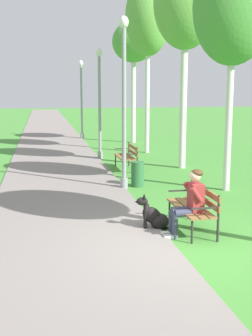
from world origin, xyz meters
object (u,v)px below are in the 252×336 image
object	(u,v)px
park_bench_near	(195,204)
person_seated_on_near_bench	(190,200)
lamp_post_near	(124,102)
birch_tree_second	(233,8)
dog_black	(154,216)
birch_tree_third	(186,3)
park_bench_mid	(128,155)
lamp_post_far	(82,99)
birch_tree_fourth	(148,18)
litter_bin	(138,174)
lamp_post_mid	(100,103)
birch_tree_fifth	(134,43)

from	to	relation	value
park_bench_near	person_seated_on_near_bench	bearing A→B (deg)	-126.02
lamp_post_near	birch_tree_second	bearing A→B (deg)	-14.77
dog_black	birch_tree_third	world-z (taller)	birch_tree_third
park_bench_mid	lamp_post_far	world-z (taller)	lamp_post_far
park_bench_near	birch_tree_fourth	world-z (taller)	birch_tree_fourth
park_bench_mid	litter_bin	xyz separation A→B (m)	(-0.23, -2.60, -0.16)
lamp_post_near	birch_tree_fourth	world-z (taller)	birch_tree_fourth
park_bench_near	lamp_post_near	distance (m)	4.26
birch_tree_fourth	birch_tree_third	bearing A→B (deg)	-85.37
dog_black	lamp_post_mid	size ratio (longest dim) A/B	0.20
birch_tree_fourth	birch_tree_second	bearing A→B (deg)	-86.87
lamp_post_mid	birch_tree_fifth	bearing A→B (deg)	64.55
park_bench_mid	birch_tree_fifth	bearing A→B (deg)	76.67
park_bench_mid	person_seated_on_near_bench	bearing A→B (deg)	-91.64
park_bench_mid	birch_tree_third	xyz separation A→B (m)	(1.92, -0.00, 4.93)
park_bench_mid	birch_tree_third	size ratio (longest dim) A/B	0.21
lamp_post_near	lamp_post_far	world-z (taller)	lamp_post_near
park_bench_near	park_bench_mid	bearing A→B (deg)	90.08
person_seated_on_near_bench	birch_tree_fourth	xyz separation A→B (m)	(1.80, 10.75, 4.89)
person_seated_on_near_bench	birch_tree_second	world-z (taller)	birch_tree_second
litter_bin	dog_black	bearing A→B (deg)	-97.64
park_bench_mid	birch_tree_fifth	xyz separation A→B (m)	(1.80, 7.60, 4.45)
park_bench_mid	birch_tree_second	size ratio (longest dim) A/B	0.24
park_bench_mid	birch_tree_second	xyz separation A→B (m)	(2.01, -3.51, 4.17)
park_bench_near	lamp_post_far	distance (m)	16.49
park_bench_near	lamp_post_far	world-z (taller)	lamp_post_far
park_bench_mid	lamp_post_mid	distance (m)	3.12
lamp_post_near	park_bench_near	bearing A→B (deg)	-80.10
person_seated_on_near_bench	birch_tree_fifth	bearing A→B (deg)	82.15
lamp_post_far	birch_tree_second	xyz separation A→B (m)	(2.64, -13.30, 2.48)
person_seated_on_near_bench	birch_tree_fifth	world-z (taller)	birch_tree_fifth
park_bench_mid	lamp_post_near	size ratio (longest dim) A/B	0.33
person_seated_on_near_bench	lamp_post_far	xyz separation A→B (m)	(-0.44, 16.68, 1.52)
park_bench_near	park_bench_mid	world-z (taller)	same
park_bench_near	lamp_post_near	xyz separation A→B (m)	(-0.66, 3.79, 1.83)
birch_tree_third	birch_tree_fifth	world-z (taller)	birch_tree_third
birch_tree_third	litter_bin	xyz separation A→B (m)	(-2.15, -2.60, -5.09)
lamp_post_mid	birch_tree_fourth	xyz separation A→B (m)	(2.20, 1.30, 3.39)
lamp_post_mid	birch_tree_second	distance (m)	7.07
person_seated_on_near_bench	lamp_post_near	size ratio (longest dim) A/B	0.28
dog_black	birch_tree_fourth	xyz separation A→B (m)	(2.35, 10.26, 5.31)
birch_tree_fourth	birch_tree_fifth	world-z (taller)	birch_tree_fourth
birch_tree_second	birch_tree_fifth	bearing A→B (deg)	91.08
park_bench_near	lamp_post_mid	bearing A→B (deg)	93.78
dog_black	litter_bin	bearing A→B (deg)	82.36
birch_tree_second	litter_bin	xyz separation A→B (m)	(-2.24, 0.91, -4.33)
lamp_post_far	lamp_post_near	bearing A→B (deg)	-90.08
dog_black	birch_tree_fourth	distance (m)	11.79
person_seated_on_near_bench	birch_tree_third	size ratio (longest dim) A/B	0.18
birch_tree_fourth	birch_tree_fifth	bearing A→B (deg)	87.04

